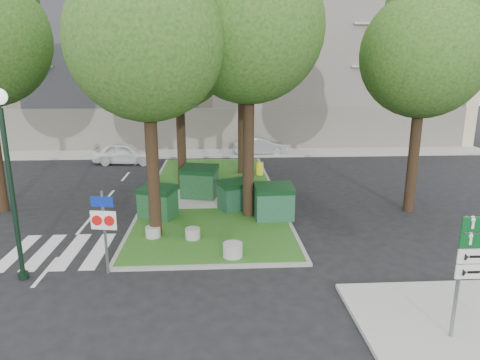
{
  "coord_description": "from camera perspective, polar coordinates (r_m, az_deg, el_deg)",
  "views": [
    {
      "loc": [
        0.69,
        -12.17,
        5.91
      ],
      "look_at": [
        1.58,
        3.04,
        2.0
      ],
      "focal_mm": 32.0,
      "sensor_mm": 36.0,
      "label": 1
    }
  ],
  "objects": [
    {
      "name": "traffic_sign_pole",
      "position": [
        13.1,
        -17.67,
        -5.29
      ],
      "size": [
        0.77,
        0.17,
        2.57
      ],
      "rotation": [
        0.0,
        0.0,
        -0.17
      ],
      "color": "slate",
      "rests_on": "ground"
    },
    {
      "name": "car_white",
      "position": [
        28.76,
        -15.05,
        3.46
      ],
      "size": [
        4.19,
        1.93,
        1.39
      ],
      "primitive_type": "imported",
      "rotation": [
        0.0,
        0.0,
        1.5
      ],
      "color": "white",
      "rests_on": "ground"
    },
    {
      "name": "apartment_building",
      "position": [
        38.24,
        -4.58,
        17.49
      ],
      "size": [
        41.0,
        12.0,
        16.0
      ],
      "primitive_type": "cube",
      "color": "beige",
      "rests_on": "ground"
    },
    {
      "name": "building_sidewalk",
      "position": [
        31.24,
        -4.55,
        3.56
      ],
      "size": [
        42.0,
        3.0,
        0.12
      ],
      "primitive_type": "cube",
      "color": "#999993",
      "rests_on": "ground"
    },
    {
      "name": "tree_street_right",
      "position": [
        19.2,
        23.63,
        16.45
      ],
      "size": [
        5.0,
        5.0,
        10.06
      ],
      "color": "black",
      "rests_on": "ground"
    },
    {
      "name": "dumpster_d",
      "position": [
        17.17,
        4.55,
        -2.94
      ],
      "size": [
        1.59,
        1.14,
        1.43
      ],
      "rotation": [
        0.0,
        0.0,
        0.04
      ],
      "color": "#144128",
      "rests_on": "median_island"
    },
    {
      "name": "litter_bin",
      "position": [
        24.43,
        2.65,
        1.54
      ],
      "size": [
        0.41,
        0.41,
        0.71
      ],
      "primitive_type": "cylinder",
      "color": "#CFD719",
      "rests_on": "median_island"
    },
    {
      "name": "bollard_right",
      "position": [
        13.85,
        -0.97,
        -9.3
      ],
      "size": [
        0.63,
        0.63,
        0.45
      ],
      "primitive_type": "cylinder",
      "color": "#999994",
      "rests_on": "median_island"
    },
    {
      "name": "dumpster_c",
      "position": [
        18.32,
        -0.59,
        -2.01
      ],
      "size": [
        1.65,
        1.45,
        1.28
      ],
      "rotation": [
        0.0,
        0.0,
        0.43
      ],
      "color": "#103620",
      "rests_on": "median_island"
    },
    {
      "name": "street_lamp",
      "position": [
        13.29,
        -28.55,
        1.9
      ],
      "size": [
        0.44,
        0.44,
        5.47
      ],
      "color": "black",
      "rests_on": "ground"
    },
    {
      "name": "median_kerb",
      "position": [
        21.01,
        -3.73,
        -1.83
      ],
      "size": [
        6.3,
        16.3,
        0.1
      ],
      "primitive_type": "cube",
      "color": "gray",
      "rests_on": "ground"
    },
    {
      "name": "dumpster_b",
      "position": [
        20.07,
        -5.42,
        -0.27
      ],
      "size": [
        1.88,
        1.52,
        1.52
      ],
      "rotation": [
        0.0,
        0.0,
        -0.25
      ],
      "color": "#113A19",
      "rests_on": "median_island"
    },
    {
      "name": "sidewalk_corner",
      "position": [
        11.97,
        27.49,
        -16.66
      ],
      "size": [
        5.0,
        4.0,
        0.12
      ],
      "primitive_type": "cube",
      "color": "#999993",
      "rests_on": "ground"
    },
    {
      "name": "tree_median_mid",
      "position": [
        21.32,
        -8.0,
        17.14
      ],
      "size": [
        4.8,
        4.8,
        9.99
      ],
      "color": "black",
      "rests_on": "ground"
    },
    {
      "name": "bollard_left",
      "position": [
        15.72,
        -11.52,
        -6.79
      ],
      "size": [
        0.53,
        0.53,
        0.38
      ],
      "primitive_type": "cylinder",
      "color": "#959691",
      "rests_on": "median_island"
    },
    {
      "name": "median_island",
      "position": [
        21.01,
        -3.73,
        -1.8
      ],
      "size": [
        6.0,
        16.0,
        0.12
      ],
      "primitive_type": "cube",
      "color": "#244F16",
      "rests_on": "ground"
    },
    {
      "name": "tree_median_near_left",
      "position": [
        14.95,
        -12.11,
        19.49
      ],
      "size": [
        5.2,
        5.2,
        10.53
      ],
      "color": "black",
      "rests_on": "ground"
    },
    {
      "name": "ground",
      "position": [
        13.55,
        -6.05,
        -11.55
      ],
      "size": [
        120.0,
        120.0,
        0.0
      ],
      "primitive_type": "plane",
      "color": "black",
      "rests_on": "ground"
    },
    {
      "name": "car_silver",
      "position": [
        30.88,
        2.71,
        4.54
      ],
      "size": [
        3.92,
        1.63,
        1.26
      ],
      "primitive_type": "imported",
      "rotation": [
        0.0,
        0.0,
        1.65
      ],
      "color": "#92949A",
      "rests_on": "ground"
    },
    {
      "name": "tree_median_near_right",
      "position": [
        16.92,
        1.53,
        21.44
      ],
      "size": [
        5.6,
        5.6,
        11.46
      ],
      "color": "black",
      "rests_on": "ground"
    },
    {
      "name": "zebra_crossing",
      "position": [
        15.54,
        -19.91,
        -8.84
      ],
      "size": [
        5.0,
        3.0,
        0.01
      ],
      "primitive_type": "cube",
      "color": "silver",
      "rests_on": "ground"
    },
    {
      "name": "dumpster_a",
      "position": [
        17.61,
        -10.92,
        -2.88
      ],
      "size": [
        1.72,
        1.49,
        1.33
      ],
      "rotation": [
        0.0,
        0.0,
        -0.41
      ],
      "color": "#103B1A",
      "rests_on": "median_island"
    },
    {
      "name": "bollard_mid",
      "position": [
        15.36,
        -6.33,
        -7.09
      ],
      "size": [
        0.53,
        0.53,
        0.38
      ],
      "primitive_type": "cylinder",
      "color": "gray",
      "rests_on": "median_island"
    },
    {
      "name": "tree_median_far",
      "position": [
        24.4,
        0.46,
        20.07
      ],
      "size": [
        5.8,
        5.8,
        11.93
      ],
      "color": "black",
      "rests_on": "ground"
    }
  ]
}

